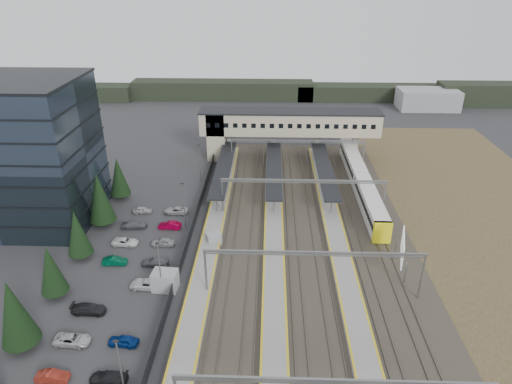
{
  "coord_description": "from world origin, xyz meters",
  "views": [
    {
      "loc": [
        6.19,
        -56.69,
        39.25
      ],
      "look_at": [
        3.81,
        15.42,
        4.0
      ],
      "focal_mm": 32.0,
      "sensor_mm": 36.0,
      "label": 1
    }
  ],
  "objects_px": {
    "relay_cabin_far": "(214,239)",
    "billboard": "(402,248)",
    "train": "(361,181)",
    "footbridge": "(277,125)",
    "relay_cabin_near": "(165,280)",
    "office_building": "(13,153)"
  },
  "relations": [
    {
      "from": "relay_cabin_far",
      "to": "billboard",
      "type": "relative_size",
      "value": 0.43
    },
    {
      "from": "relay_cabin_near",
      "to": "footbridge",
      "type": "distance_m",
      "value": 51.74
    },
    {
      "from": "footbridge",
      "to": "train",
      "type": "height_order",
      "value": "footbridge"
    },
    {
      "from": "office_building",
      "to": "footbridge",
      "type": "relative_size",
      "value": 0.6
    },
    {
      "from": "relay_cabin_near",
      "to": "train",
      "type": "distance_m",
      "value": 44.9
    },
    {
      "from": "train",
      "to": "billboard",
      "type": "height_order",
      "value": "billboard"
    },
    {
      "from": "relay_cabin_near",
      "to": "relay_cabin_far",
      "type": "height_order",
      "value": "relay_cabin_near"
    },
    {
      "from": "office_building",
      "to": "train",
      "type": "xyz_separation_m",
      "value": [
        60.0,
        12.78,
        -10.14
      ]
    },
    {
      "from": "office_building",
      "to": "train",
      "type": "distance_m",
      "value": 62.18
    },
    {
      "from": "relay_cabin_far",
      "to": "train",
      "type": "height_order",
      "value": "train"
    },
    {
      "from": "relay_cabin_near",
      "to": "billboard",
      "type": "xyz_separation_m",
      "value": [
        32.8,
        5.03,
        2.6
      ]
    },
    {
      "from": "relay_cabin_far",
      "to": "relay_cabin_near",
      "type": "bearing_deg",
      "value": -115.04
    },
    {
      "from": "footbridge",
      "to": "train",
      "type": "distance_m",
      "value": 24.43
    },
    {
      "from": "office_building",
      "to": "train",
      "type": "bearing_deg",
      "value": 12.02
    },
    {
      "from": "footbridge",
      "to": "train",
      "type": "bearing_deg",
      "value": -46.58
    },
    {
      "from": "billboard",
      "to": "footbridge",
      "type": "bearing_deg",
      "value": 111.52
    },
    {
      "from": "office_building",
      "to": "relay_cabin_near",
      "type": "bearing_deg",
      "value": -33.86
    },
    {
      "from": "office_building",
      "to": "billboard",
      "type": "distance_m",
      "value": 63.12
    },
    {
      "from": "relay_cabin_near",
      "to": "footbridge",
      "type": "xyz_separation_m",
      "value": [
        15.48,
        48.94,
        6.55
      ]
    },
    {
      "from": "office_building",
      "to": "footbridge",
      "type": "height_order",
      "value": "office_building"
    },
    {
      "from": "relay_cabin_far",
      "to": "billboard",
      "type": "xyz_separation_m",
      "value": [
        27.54,
        -6.24,
        2.96
      ]
    },
    {
      "from": "office_building",
      "to": "relay_cabin_near",
      "type": "relative_size",
      "value": 6.88
    }
  ]
}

